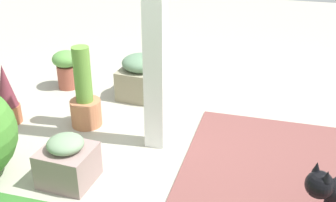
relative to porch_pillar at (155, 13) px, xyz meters
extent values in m
plane|color=#ADAA98|center=(-0.20, -0.06, -1.13)|extent=(12.00, 12.00, 0.00)
cube|color=white|center=(0.00, 0.00, 0.00)|extent=(0.16, 0.16, 2.26)
cube|color=gray|center=(0.43, -0.86, -0.98)|extent=(0.45, 0.46, 0.31)
ellipsoid|color=slate|center=(0.43, -0.86, -0.75)|extent=(0.39, 0.39, 0.18)
cube|color=gray|center=(0.47, 0.68, -0.99)|extent=(0.39, 0.37, 0.27)
ellipsoid|color=gray|center=(0.47, 0.68, -0.81)|extent=(0.27, 0.27, 0.12)
cylinder|color=#B8714D|center=(0.72, -0.14, -1.01)|extent=(0.28, 0.28, 0.25)
cylinder|color=#5F9038|center=(0.72, -0.14, -0.63)|extent=(0.15, 0.15, 0.51)
cylinder|color=#A85D3D|center=(1.43, 0.01, -1.04)|extent=(0.20, 0.20, 0.17)
cone|color=brown|center=(1.43, 0.01, -0.76)|extent=(0.18, 0.18, 0.40)
cylinder|color=#9A4E3D|center=(1.29, -0.86, -1.00)|extent=(0.22, 0.22, 0.25)
ellipsoid|color=#5A9444|center=(1.29, -0.86, -0.79)|extent=(0.29, 0.29, 0.18)
sphere|color=black|center=(-1.24, 0.77, -0.75)|extent=(0.17, 0.17, 0.17)
cone|color=black|center=(-1.27, 0.81, -0.66)|extent=(0.05, 0.05, 0.07)
cone|color=black|center=(-1.22, 0.73, -0.66)|extent=(0.05, 0.05, 0.07)
camera|label=1|loc=(-0.91, 2.92, 0.77)|focal=44.47mm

